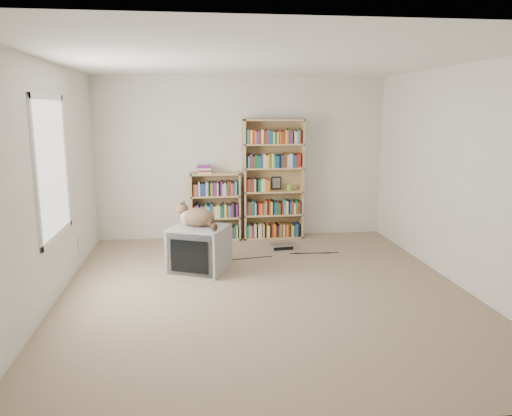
{
  "coord_description": "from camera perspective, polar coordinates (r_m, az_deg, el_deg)",
  "views": [
    {
      "loc": [
        -0.76,
        -5.26,
        2.01
      ],
      "look_at": [
        0.03,
        1.0,
        0.75
      ],
      "focal_mm": 35.0,
      "sensor_mm": 36.0,
      "label": 1
    }
  ],
  "objects": [
    {
      "name": "ceiling",
      "position": [
        5.33,
        1.09,
        16.56
      ],
      "size": [
        4.5,
        5.0,
        0.02
      ],
      "primitive_type": "cube",
      "color": "white",
      "rests_on": "wall_back"
    },
    {
      "name": "wall_right",
      "position": [
        6.1,
        22.47,
        3.28
      ],
      "size": [
        0.02,
        5.0,
        2.5
      ],
      "primitive_type": "cube",
      "color": "beige",
      "rests_on": "floor"
    },
    {
      "name": "bookcase_short",
      "position": [
        7.77,
        -4.66,
        -0.07
      ],
      "size": [
        0.76,
        0.3,
        1.05
      ],
      "color": "tan",
      "rests_on": "floor"
    },
    {
      "name": "green_mug",
      "position": [
        7.83,
        3.82,
        2.4
      ],
      "size": [
        0.08,
        0.08,
        0.09
      ],
      "primitive_type": "cylinder",
      "color": "#5EBD36",
      "rests_on": "bookcase_tall"
    },
    {
      "name": "wall_back",
      "position": [
        7.83,
        -1.59,
        5.72
      ],
      "size": [
        4.5,
        0.02,
        2.5
      ],
      "primitive_type": "cube",
      "color": "beige",
      "rests_on": "floor"
    },
    {
      "name": "window",
      "position": [
        5.68,
        -22.27,
        4.29
      ],
      "size": [
        0.02,
        1.22,
        1.52
      ],
      "primitive_type": "cube",
      "color": "white",
      "rests_on": "wall_left"
    },
    {
      "name": "bookcase_tall",
      "position": [
        7.8,
        1.95,
        2.94
      ],
      "size": [
        0.93,
        0.3,
        1.85
      ],
      "color": "tan",
      "rests_on": "floor"
    },
    {
      "name": "floor_cables",
      "position": [
        6.94,
        2.37,
        -5.52
      ],
      "size": [
        1.2,
        0.7,
        0.01
      ],
      "primitive_type": null,
      "color": "black",
      "rests_on": "floor"
    },
    {
      "name": "cat",
      "position": [
        6.2,
        -6.41,
        -1.4
      ],
      "size": [
        0.58,
        0.62,
        0.51
      ],
      "rotation": [
        0.0,
        0.0,
        -0.38
      ],
      "color": "#352115",
      "rests_on": "crt_tv"
    },
    {
      "name": "wall_left",
      "position": [
        5.51,
        -22.8,
        2.49
      ],
      "size": [
        0.02,
        5.0,
        2.5
      ],
      "primitive_type": "cube",
      "color": "beige",
      "rests_on": "floor"
    },
    {
      "name": "wall_outlet",
      "position": [
        6.79,
        -19.56,
        -3.8
      ],
      "size": [
        0.01,
        0.08,
        0.13
      ],
      "primitive_type": "cube",
      "color": "silver",
      "rests_on": "wall_left"
    },
    {
      "name": "dvd_player",
      "position": [
        7.3,
        3.09,
        -4.4
      ],
      "size": [
        0.36,
        0.27,
        0.08
      ],
      "primitive_type": "cube",
      "rotation": [
        0.0,
        0.0,
        0.1
      ],
      "color": "#A6A6AA",
      "rests_on": "floor"
    },
    {
      "name": "crt_tv",
      "position": [
        6.3,
        -6.46,
        -4.68
      ],
      "size": [
        0.84,
        0.81,
        0.57
      ],
      "rotation": [
        0.0,
        0.0,
        -0.43
      ],
      "color": "#9B9B9D",
      "rests_on": "floor"
    },
    {
      "name": "framed_print",
      "position": [
        7.89,
        2.32,
        2.88
      ],
      "size": [
        0.15,
        0.05,
        0.2
      ],
      "primitive_type": "cube",
      "rotation": [
        -0.17,
        0.0,
        0.0
      ],
      "color": "black",
      "rests_on": "bookcase_tall"
    },
    {
      "name": "floor",
      "position": [
        5.68,
        0.99,
        -9.44
      ],
      "size": [
        4.5,
        5.0,
        0.01
      ],
      "primitive_type": "cube",
      "color": "tan",
      "rests_on": "ground"
    },
    {
      "name": "wall_front",
      "position": [
        2.96,
        7.99,
        -3.7
      ],
      "size": [
        4.5,
        0.02,
        2.5
      ],
      "primitive_type": "cube",
      "color": "beige",
      "rests_on": "floor"
    },
    {
      "name": "book_stack",
      "position": [
        7.63,
        -5.88,
        4.41
      ],
      "size": [
        0.21,
        0.27,
        0.12
      ],
      "primitive_type": "cube",
      "color": "#B22217",
      "rests_on": "bookcase_short"
    }
  ]
}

